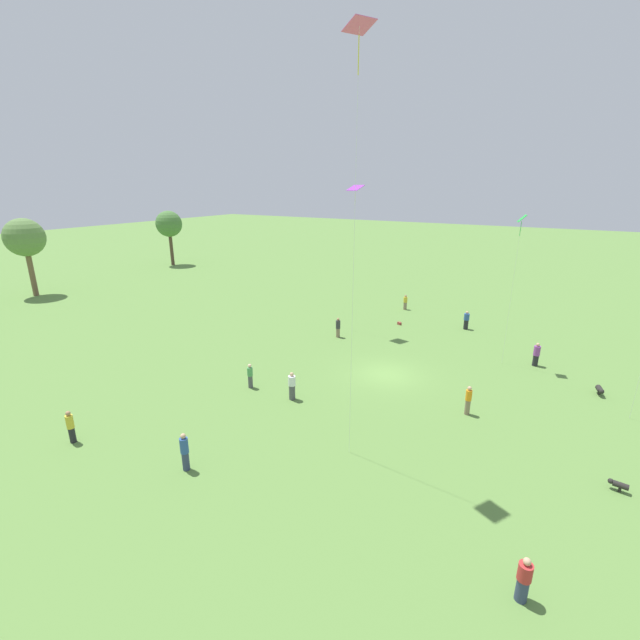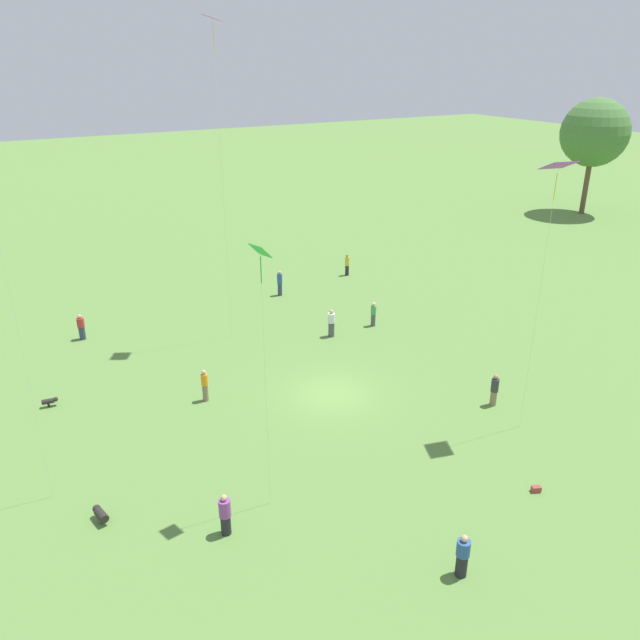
{
  "view_description": "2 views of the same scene",
  "coord_description": "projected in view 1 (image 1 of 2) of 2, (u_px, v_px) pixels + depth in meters",
  "views": [
    {
      "loc": [
        -25.58,
        -9.64,
        12.55
      ],
      "look_at": [
        -3.22,
        3.45,
        4.28
      ],
      "focal_mm": 24.0,
      "sensor_mm": 36.0,
      "label": 1
    },
    {
      "loc": [
        24.23,
        -14.7,
        16.35
      ],
      "look_at": [
        -5.31,
        2.29,
        1.74
      ],
      "focal_mm": 35.0,
      "sensor_mm": 36.0,
      "label": 2
    }
  ],
  "objects": [
    {
      "name": "person_9",
      "position": [
        466.0,
        320.0,
        38.44
      ],
      "size": [
        0.5,
        0.5,
        1.7
      ],
      "rotation": [
        0.0,
        0.0,
        3.21
      ],
      "color": "#232328",
      "rests_on": "ground_plane"
    },
    {
      "name": "person_3",
      "position": [
        524.0,
        580.0,
        13.29
      ],
      "size": [
        0.61,
        0.61,
        1.65
      ],
      "rotation": [
        0.0,
        0.0,
        5.72
      ],
      "color": "#333D5B",
      "rests_on": "ground_plane"
    },
    {
      "name": "person_5",
      "position": [
        71.0,
        427.0,
        21.51
      ],
      "size": [
        0.5,
        0.5,
        1.76
      ],
      "rotation": [
        0.0,
        0.0,
        3.82
      ],
      "color": "#232328",
      "rests_on": "ground_plane"
    },
    {
      "name": "person_6",
      "position": [
        185.0,
        452.0,
        19.4
      ],
      "size": [
        0.53,
        0.53,
        1.89
      ],
      "rotation": [
        0.0,
        0.0,
        3.84
      ],
      "color": "#333D5B",
      "rests_on": "ground_plane"
    },
    {
      "name": "person_0",
      "position": [
        536.0,
        355.0,
        30.66
      ],
      "size": [
        0.62,
        0.62,
        1.74
      ],
      "rotation": [
        0.0,
        0.0,
        4.04
      ],
      "color": "#232328",
      "rests_on": "ground_plane"
    },
    {
      "name": "person_7",
      "position": [
        338.0,
        328.0,
        36.41
      ],
      "size": [
        0.42,
        0.42,
        1.72
      ],
      "rotation": [
        0.0,
        0.0,
        4.81
      ],
      "color": "#847056",
      "rests_on": "ground_plane"
    },
    {
      "name": "kite_2",
      "position": [
        521.0,
        228.0,
        28.4
      ],
      "size": [
        0.77,
        0.65,
        10.61
      ],
      "rotation": [
        0.0,
        0.0,
        2.62
      ],
      "color": "green",
      "rests_on": "ground_plane"
    },
    {
      "name": "kite_4",
      "position": [
        359.0,
        55.0,
        15.76
      ],
      "size": [
        1.3,
        1.29,
        18.18
      ],
      "rotation": [
        0.0,
        0.0,
        1.84
      ],
      "color": "#E54C99",
      "rests_on": "ground_plane"
    },
    {
      "name": "dog_0",
      "position": [
        600.0,
        390.0,
        26.5
      ],
      "size": [
        0.9,
        0.47,
        0.55
      ],
      "rotation": [
        0.0,
        0.0,
        1.78
      ],
      "color": "black",
      "rests_on": "ground_plane"
    },
    {
      "name": "person_1",
      "position": [
        405.0,
        302.0,
        44.5
      ],
      "size": [
        0.57,
        0.57,
        1.57
      ],
      "rotation": [
        0.0,
        0.0,
        0.79
      ],
      "color": "#847056",
      "rests_on": "ground_plane"
    },
    {
      "name": "person_2",
      "position": [
        250.0,
        376.0,
        27.36
      ],
      "size": [
        0.49,
        0.49,
        1.64
      ],
      "rotation": [
        0.0,
        0.0,
        3.84
      ],
      "color": "#4C4C51",
      "rests_on": "ground_plane"
    },
    {
      "name": "person_4",
      "position": [
        292.0,
        386.0,
        25.85
      ],
      "size": [
        0.49,
        0.49,
        1.78
      ],
      "rotation": [
        0.0,
        0.0,
        1.67
      ],
      "color": "#4C4C51",
      "rests_on": "ground_plane"
    },
    {
      "name": "kite_0",
      "position": [
        355.0,
        192.0,
        34.65
      ],
      "size": [
        1.31,
        1.36,
        12.47
      ],
      "rotation": [
        0.0,
        0.0,
        3.68
      ],
      "color": "purple",
      "rests_on": "ground_plane"
    },
    {
      "name": "tree_2",
      "position": [
        169.0,
        224.0,
        67.34
      ],
      "size": [
        4.03,
        4.03,
        8.55
      ],
      "color": "brown",
      "rests_on": "ground_plane"
    },
    {
      "name": "ground_plane",
      "position": [
        387.0,
        374.0,
        29.49
      ],
      "size": [
        240.0,
        240.0,
        0.0
      ],
      "primitive_type": "plane",
      "color": "#5B843D"
    },
    {
      "name": "person_8",
      "position": [
        468.0,
        400.0,
        24.15
      ],
      "size": [
        0.47,
        0.47,
        1.74
      ],
      "rotation": [
        0.0,
        0.0,
        1.01
      ],
      "color": "#847056",
      "rests_on": "ground_plane"
    },
    {
      "name": "picnic_bag_0",
      "position": [
        399.0,
        323.0,
        39.87
      ],
      "size": [
        0.35,
        0.42,
        0.25
      ],
      "rotation": [
        0.0,
        0.0,
        1.15
      ],
      "color": "#933833",
      "rests_on": "ground_plane"
    },
    {
      "name": "dog_1",
      "position": [
        618.0,
        485.0,
        18.22
      ],
      "size": [
        0.33,
        0.78,
        0.47
      ],
      "rotation": [
        0.0,
        0.0,
        6.16
      ],
      "color": "black",
      "rests_on": "ground_plane"
    },
    {
      "name": "tree_1",
      "position": [
        25.0,
        238.0,
        48.32
      ],
      "size": [
        4.28,
        4.28,
        8.91
      ],
      "color": "brown",
      "rests_on": "ground_plane"
    }
  ]
}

